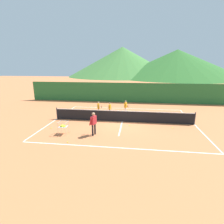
% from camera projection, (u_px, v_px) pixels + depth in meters
% --- Properties ---
extents(ground_plane, '(120.00, 120.00, 0.00)m').
position_uv_depth(ground_plane, '(122.00, 122.00, 14.93)').
color(ground_plane, '#C67042').
extents(line_baseline_near, '(11.81, 0.08, 0.01)m').
position_uv_depth(line_baseline_near, '(116.00, 148.00, 10.20)').
color(line_baseline_near, white).
rests_on(line_baseline_near, ground).
extents(line_baseline_far, '(11.81, 0.08, 0.01)m').
position_uv_depth(line_baseline_far, '(126.00, 108.00, 19.51)').
color(line_baseline_far, white).
rests_on(line_baseline_far, ground).
extents(line_sideline_west, '(0.08, 9.72, 0.01)m').
position_uv_depth(line_sideline_west, '(57.00, 119.00, 15.70)').
color(line_sideline_west, white).
rests_on(line_sideline_west, ground).
extents(line_sideline_east, '(0.08, 9.72, 0.01)m').
position_uv_depth(line_sideline_east, '(195.00, 125.00, 14.16)').
color(line_sideline_east, white).
rests_on(line_sideline_east, ground).
extents(line_service_center, '(0.08, 6.37, 0.01)m').
position_uv_depth(line_service_center, '(122.00, 122.00, 14.93)').
color(line_service_center, white).
rests_on(line_service_center, ground).
extents(tennis_net, '(11.82, 0.08, 1.05)m').
position_uv_depth(tennis_net, '(122.00, 116.00, 14.80)').
color(tennis_net, '#333338').
rests_on(tennis_net, ground).
extents(instructor, '(0.44, 0.81, 1.62)m').
position_uv_depth(instructor, '(94.00, 122.00, 11.82)').
color(instructor, black).
rests_on(instructor, ground).
extents(student_0, '(0.53, 0.57, 1.31)m').
position_uv_depth(student_0, '(98.00, 107.00, 16.74)').
color(student_0, navy).
rests_on(student_0, ground).
extents(student_1, '(0.24, 0.49, 1.22)m').
position_uv_depth(student_1, '(110.00, 108.00, 16.71)').
color(student_1, black).
rests_on(student_1, ground).
extents(student_2, '(0.42, 0.70, 1.35)m').
position_uv_depth(student_2, '(126.00, 106.00, 17.08)').
color(student_2, silver).
rests_on(student_2, ground).
extents(ball_cart, '(0.58, 0.58, 0.90)m').
position_uv_depth(ball_cart, '(63.00, 126.00, 12.10)').
color(ball_cart, '#B7B7BC').
rests_on(ball_cart, ground).
extents(tennis_ball_0, '(0.07, 0.07, 0.07)m').
position_uv_depth(tennis_ball_0, '(172.00, 128.00, 13.34)').
color(tennis_ball_0, yellow).
rests_on(tennis_ball_0, ground).
extents(tennis_ball_1, '(0.07, 0.07, 0.07)m').
position_uv_depth(tennis_ball_1, '(68.00, 142.00, 10.87)').
color(tennis_ball_1, yellow).
rests_on(tennis_ball_1, ground).
extents(tennis_ball_2, '(0.07, 0.07, 0.07)m').
position_uv_depth(tennis_ball_2, '(92.00, 125.00, 14.02)').
color(tennis_ball_2, yellow).
rests_on(tennis_ball_2, ground).
extents(tennis_ball_3, '(0.07, 0.07, 0.07)m').
position_uv_depth(tennis_ball_3, '(51.00, 128.00, 13.30)').
color(tennis_ball_3, yellow).
rests_on(tennis_ball_3, ground).
extents(tennis_ball_4, '(0.07, 0.07, 0.07)m').
position_uv_depth(tennis_ball_4, '(59.00, 125.00, 13.93)').
color(tennis_ball_4, yellow).
rests_on(tennis_ball_4, ground).
extents(tennis_ball_5, '(0.07, 0.07, 0.07)m').
position_uv_depth(tennis_ball_5, '(130.00, 126.00, 13.83)').
color(tennis_ball_5, yellow).
rests_on(tennis_ball_5, ground).
extents(windscreen_fence, '(25.99, 0.08, 2.53)m').
position_uv_depth(windscreen_fence, '(127.00, 93.00, 22.48)').
color(windscreen_fence, '#286B33').
rests_on(windscreen_fence, ground).
extents(hill_0, '(46.60, 46.60, 12.40)m').
position_uv_depth(hill_0, '(122.00, 62.00, 75.97)').
color(hill_0, '#427A38').
rests_on(hill_0, ground).
extents(hill_1, '(47.73, 47.73, 10.57)m').
position_uv_depth(hill_1, '(177.00, 64.00, 67.27)').
color(hill_1, '#2D6628').
rests_on(hill_1, ground).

